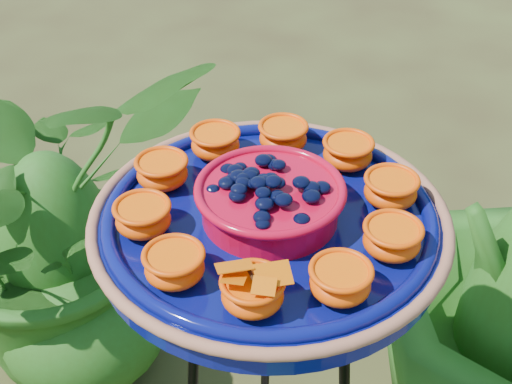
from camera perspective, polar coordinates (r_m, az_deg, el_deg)
The scene contains 2 objects.
feeder_dish at distance 0.90m, azimuth 1.11°, elevation -2.04°, with size 0.54×0.54×0.10m.
shrub_back_left at distance 1.75m, azimuth -16.10°, elevation -1.69°, with size 0.75×0.65×0.83m, color #265416.
Camera 1 is at (0.31, -0.54, 1.47)m, focal length 50.00 mm.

